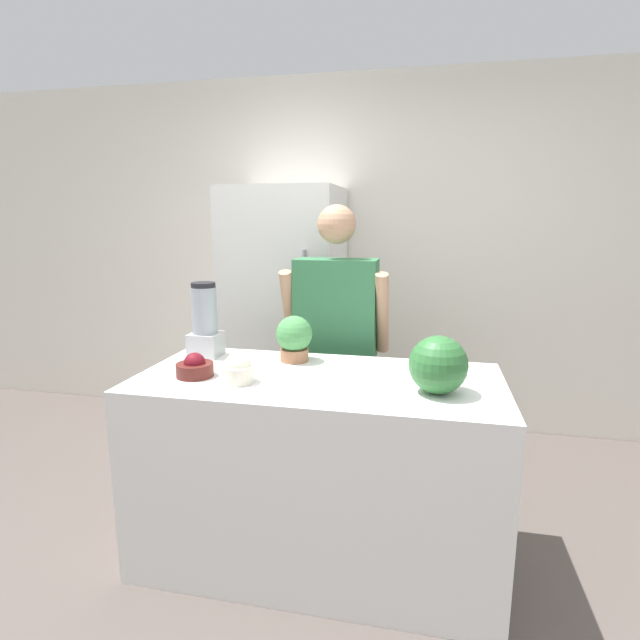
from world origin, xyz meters
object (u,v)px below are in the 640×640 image
watermelon (438,365)px  person (336,349)px  bowl_cream (238,370)px  blender (205,323)px  potted_plant (294,338)px  bowl_cherries (195,368)px  refrigerator (286,315)px

watermelon → person: bearing=124.4°
bowl_cream → blender: size_ratio=0.37×
watermelon → potted_plant: size_ratio=1.02×
bowl_cherries → bowl_cream: (0.22, -0.04, 0.02)m
blender → bowl_cream: bearing=-49.0°
watermelon → bowl_cream: watermelon is taller
person → potted_plant: (-0.13, -0.44, 0.16)m
person → bowl_cherries: bearing=-122.5°
bowl_cherries → blender: 0.37m
refrigerator → person: refrigerator is taller
refrigerator → person: size_ratio=1.08×
watermelon → potted_plant: (-0.68, 0.37, -0.01)m
blender → watermelon: bearing=-17.4°
person → watermelon: size_ratio=7.17×
refrigerator → watermelon: 1.79m
bowl_cherries → potted_plant: size_ratio=0.73×
bowl_cream → watermelon: bearing=0.3°
watermelon → bowl_cherries: watermelon is taller
refrigerator → potted_plant: (0.36, -1.09, 0.11)m
bowl_cream → blender: (-0.32, 0.36, 0.12)m
refrigerator → blender: refrigerator is taller
bowl_cream → blender: 0.50m
refrigerator → potted_plant: refrigerator is taller
refrigerator → watermelon: bearing=-54.4°
person → bowl_cream: size_ratio=11.89×
watermelon → bowl_cream: (-0.83, -0.00, -0.07)m
person → potted_plant: person is taller
bowl_cherries → bowl_cream: 0.22m
potted_plant → bowl_cream: bearing=-111.6°
person → blender: size_ratio=4.36×
bowl_cherries → blender: bearing=106.6°
person → potted_plant: 0.49m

